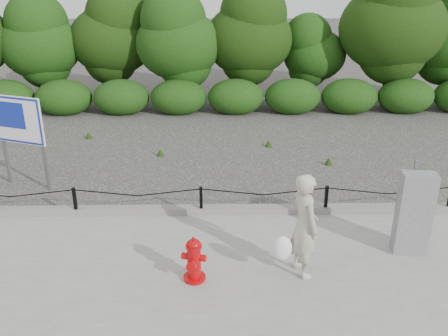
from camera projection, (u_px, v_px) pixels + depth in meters
ground at (201, 218)px, 9.57m from camera, size 90.00×90.00×0.00m
sidewalk at (198, 274)px, 7.71m from camera, size 14.00×4.00×0.08m
curb at (201, 210)px, 9.56m from camera, size 14.00×0.22×0.14m
chain_barrier at (201, 197)px, 9.40m from camera, size 10.06×0.06×0.60m
treeline at (223, 33)px, 16.79m from camera, size 20.54×3.75×5.06m
fire_hydrant at (194, 260)px, 7.38m from camera, size 0.42×0.44×0.75m
pedestrian at (303, 227)px, 7.37m from camera, size 0.80×0.73×1.73m
utility_cabinet at (414, 214)px, 8.00m from camera, size 0.59×0.43×1.62m
advertising_sign at (18, 124)px, 10.41m from camera, size 1.26×0.55×2.13m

